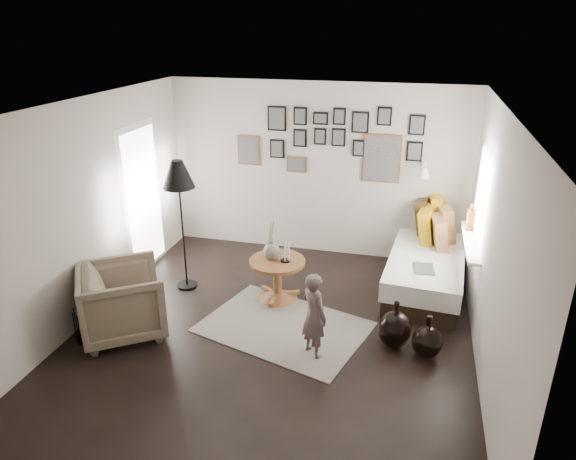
% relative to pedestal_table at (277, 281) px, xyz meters
% --- Properties ---
extents(ground, '(4.80, 4.80, 0.00)m').
position_rel_pedestal_table_xyz_m(ground, '(0.16, -0.75, -0.26)').
color(ground, black).
rests_on(ground, ground).
extents(wall_back, '(4.50, 0.00, 4.50)m').
position_rel_pedestal_table_xyz_m(wall_back, '(0.16, 1.65, 1.04)').
color(wall_back, '#AFA599').
rests_on(wall_back, ground).
extents(wall_front, '(4.50, 0.00, 4.50)m').
position_rel_pedestal_table_xyz_m(wall_front, '(0.16, -3.15, 1.04)').
color(wall_front, '#AFA599').
rests_on(wall_front, ground).
extents(wall_left, '(0.00, 4.80, 4.80)m').
position_rel_pedestal_table_xyz_m(wall_left, '(-2.09, -0.75, 1.04)').
color(wall_left, '#AFA599').
rests_on(wall_left, ground).
extents(wall_right, '(0.00, 4.80, 4.80)m').
position_rel_pedestal_table_xyz_m(wall_right, '(2.41, -0.75, 1.04)').
color(wall_right, '#AFA599').
rests_on(wall_right, ground).
extents(ceiling, '(4.80, 4.80, 0.00)m').
position_rel_pedestal_table_xyz_m(ceiling, '(0.16, -0.75, 2.34)').
color(ceiling, white).
rests_on(ceiling, wall_back).
extents(door_left, '(0.00, 2.14, 2.14)m').
position_rel_pedestal_table_xyz_m(door_left, '(-2.08, 0.45, 0.79)').
color(door_left, white).
rests_on(door_left, wall_left).
extents(window_right, '(0.15, 1.32, 1.30)m').
position_rel_pedestal_table_xyz_m(window_right, '(2.33, 0.59, 0.67)').
color(window_right, white).
rests_on(window_right, wall_right).
extents(gallery_wall, '(2.74, 0.03, 1.08)m').
position_rel_pedestal_table_xyz_m(gallery_wall, '(0.44, 1.63, 1.48)').
color(gallery_wall, brown).
rests_on(gallery_wall, wall_back).
extents(wall_sconce, '(0.18, 0.36, 0.16)m').
position_rel_pedestal_table_xyz_m(wall_sconce, '(1.71, 1.38, 1.20)').
color(wall_sconce, white).
rests_on(wall_sconce, wall_back).
extents(rug, '(2.16, 1.78, 0.01)m').
position_rel_pedestal_table_xyz_m(rug, '(0.25, -0.63, -0.25)').
color(rug, beige).
rests_on(rug, ground).
extents(pedestal_table, '(0.72, 0.72, 0.56)m').
position_rel_pedestal_table_xyz_m(pedestal_table, '(0.00, 0.00, 0.00)').
color(pedestal_table, brown).
rests_on(pedestal_table, ground).
extents(vase, '(0.20, 0.20, 0.51)m').
position_rel_pedestal_table_xyz_m(vase, '(-0.08, 0.02, 0.46)').
color(vase, black).
rests_on(vase, pedestal_table).
extents(candles, '(0.12, 0.12, 0.27)m').
position_rel_pedestal_table_xyz_m(candles, '(0.11, 0.00, 0.43)').
color(candles, black).
rests_on(candles, pedestal_table).
extents(daybed, '(1.12, 2.30, 1.09)m').
position_rel_pedestal_table_xyz_m(daybed, '(1.87, 0.99, 0.08)').
color(daybed, black).
rests_on(daybed, ground).
extents(magazine_on_daybed, '(0.27, 0.35, 0.02)m').
position_rel_pedestal_table_xyz_m(magazine_on_daybed, '(1.81, 0.33, 0.25)').
color(magazine_on_daybed, black).
rests_on(magazine_on_daybed, daybed).
extents(armchair, '(1.26, 1.25, 0.83)m').
position_rel_pedestal_table_xyz_m(armchair, '(-1.51, -1.18, 0.16)').
color(armchair, brown).
rests_on(armchair, ground).
extents(armchair_cushion, '(0.53, 0.53, 0.17)m').
position_rel_pedestal_table_xyz_m(armchair_cushion, '(-1.48, -1.13, 0.22)').
color(armchair_cushion, beige).
rests_on(armchair_cushion, armchair).
extents(floor_lamp, '(0.41, 0.41, 1.77)m').
position_rel_pedestal_table_xyz_m(floor_lamp, '(-1.30, 0.03, 1.27)').
color(floor_lamp, black).
rests_on(floor_lamp, ground).
extents(magazine_basket, '(0.35, 0.35, 0.38)m').
position_rel_pedestal_table_xyz_m(magazine_basket, '(-1.84, -1.39, -0.07)').
color(magazine_basket, black).
rests_on(magazine_basket, ground).
extents(demijohn_large, '(0.37, 0.37, 0.56)m').
position_rel_pedestal_table_xyz_m(demijohn_large, '(1.54, -0.68, -0.05)').
color(demijohn_large, black).
rests_on(demijohn_large, ground).
extents(demijohn_small, '(0.33, 0.33, 0.51)m').
position_rel_pedestal_table_xyz_m(demijohn_small, '(1.89, -0.80, -0.07)').
color(demijohn_small, black).
rests_on(demijohn_small, ground).
extents(child, '(0.42, 0.41, 0.98)m').
position_rel_pedestal_table_xyz_m(child, '(0.69, -1.05, 0.23)').
color(child, '#614F4D').
rests_on(child, ground).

